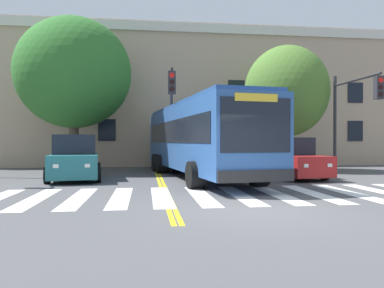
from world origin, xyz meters
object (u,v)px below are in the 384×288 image
(car_red_far_lane, at_px, (288,159))
(traffic_light_overhead, at_px, (172,103))
(car_navy_behind_bus, at_px, (171,154))
(traffic_light_near_corner, at_px, (352,105))
(street_tree_curbside_large, at_px, (286,92))
(car_teal_near_lane, at_px, (75,160))
(city_bus, at_px, (198,137))
(street_tree_curbside_small, at_px, (74,73))

(car_red_far_lane, xyz_separation_m, traffic_light_overhead, (-5.21, 1.80, 2.73))
(car_navy_behind_bus, relative_size, traffic_light_near_corner, 0.94)
(car_red_far_lane, relative_size, traffic_light_near_corner, 0.97)
(car_navy_behind_bus, distance_m, traffic_light_near_corner, 11.99)
(street_tree_curbside_large, bearing_deg, car_teal_near_lane, -161.35)
(city_bus, xyz_separation_m, car_navy_behind_bus, (-0.66, 8.33, -1.02))
(car_red_far_lane, relative_size, traffic_light_overhead, 0.92)
(car_navy_behind_bus, bearing_deg, car_teal_near_lane, -118.80)
(car_red_far_lane, height_order, traffic_light_near_corner, traffic_light_near_corner)
(city_bus, bearing_deg, car_teal_near_lane, -176.48)
(street_tree_curbside_small, bearing_deg, street_tree_curbside_large, -4.32)
(car_navy_behind_bus, relative_size, traffic_light_overhead, 0.89)
(car_navy_behind_bus, bearing_deg, traffic_light_near_corner, -45.95)
(car_teal_near_lane, height_order, car_red_far_lane, car_teal_near_lane)
(city_bus, height_order, car_navy_behind_bus, city_bus)
(street_tree_curbside_small, bearing_deg, traffic_light_overhead, -29.46)
(traffic_light_overhead, xyz_separation_m, street_tree_curbside_large, (6.63, 2.04, 0.91))
(city_bus, distance_m, traffic_light_overhead, 2.44)
(car_navy_behind_bus, height_order, street_tree_curbside_large, street_tree_curbside_large)
(city_bus, height_order, car_red_far_lane, city_bus)
(car_red_far_lane, xyz_separation_m, street_tree_curbside_large, (1.43, 3.84, 3.64))
(city_bus, xyz_separation_m, car_red_far_lane, (4.07, -0.48, -1.02))
(city_bus, bearing_deg, traffic_light_overhead, 130.69)
(car_red_far_lane, height_order, street_tree_curbside_large, street_tree_curbside_large)
(car_navy_behind_bus, distance_m, street_tree_curbside_small, 8.35)
(city_bus, bearing_deg, car_red_far_lane, -6.79)
(car_teal_near_lane, relative_size, car_red_far_lane, 0.92)
(traffic_light_near_corner, bearing_deg, street_tree_curbside_small, 162.57)
(street_tree_curbside_large, bearing_deg, car_navy_behind_bus, 141.07)
(car_navy_behind_bus, height_order, traffic_light_overhead, traffic_light_overhead)
(car_red_far_lane, bearing_deg, traffic_light_overhead, 160.90)
(car_navy_behind_bus, relative_size, street_tree_curbside_large, 0.67)
(car_red_far_lane, bearing_deg, street_tree_curbside_small, 155.52)
(street_tree_curbside_large, relative_size, street_tree_curbside_small, 0.83)
(city_bus, xyz_separation_m, street_tree_curbside_small, (-6.32, 4.25, 3.56))
(street_tree_curbside_large, height_order, street_tree_curbside_small, street_tree_curbside_small)
(car_teal_near_lane, bearing_deg, car_navy_behind_bus, 61.20)
(traffic_light_overhead, bearing_deg, street_tree_curbside_large, 17.06)
(car_red_far_lane, relative_size, car_navy_behind_bus, 1.03)
(city_bus, bearing_deg, traffic_light_near_corner, -0.66)
(car_teal_near_lane, height_order, street_tree_curbside_small, street_tree_curbside_small)
(car_navy_behind_bus, bearing_deg, street_tree_curbside_large, -38.93)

